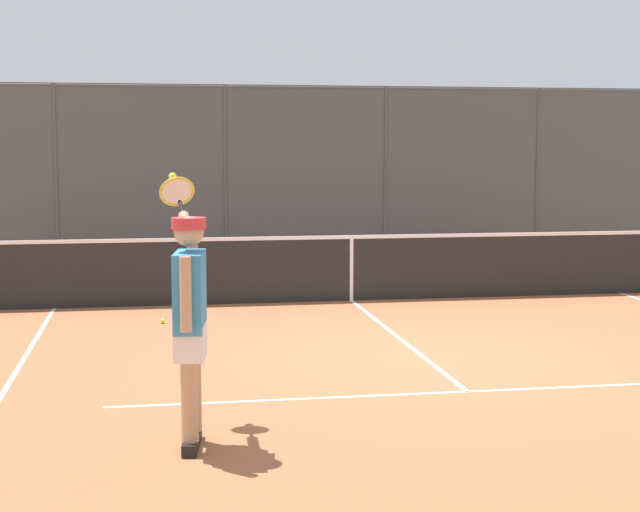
% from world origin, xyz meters
% --- Properties ---
extents(ground_plane, '(60.00, 60.00, 0.00)m').
position_xyz_m(ground_plane, '(0.00, 0.00, 0.00)').
color(ground_plane, '#A8603D').
extents(court_line_markings, '(8.49, 9.83, 0.01)m').
position_xyz_m(court_line_markings, '(0.00, 1.92, 0.00)').
color(court_line_markings, white).
rests_on(court_line_markings, ground).
extents(fence_backdrop, '(18.16, 1.37, 3.37)m').
position_xyz_m(fence_backdrop, '(0.00, -8.67, 1.39)').
color(fence_backdrop, '#474C51').
rests_on(fence_backdrop, ground).
extents(tennis_net, '(10.91, 0.09, 1.07)m').
position_xyz_m(tennis_net, '(0.00, -3.80, 0.49)').
color(tennis_net, '#2D2D2D').
rests_on(tennis_net, ground).
extents(tennis_player, '(0.37, 1.45, 2.04)m').
position_xyz_m(tennis_player, '(2.57, 2.82, 1.03)').
color(tennis_player, black).
rests_on(tennis_player, ground).
extents(tennis_ball_near_baseline, '(0.07, 0.07, 0.07)m').
position_xyz_m(tennis_ball_near_baseline, '(2.74, -2.39, 0.03)').
color(tennis_ball_near_baseline, '#D6E042').
rests_on(tennis_ball_near_baseline, ground).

